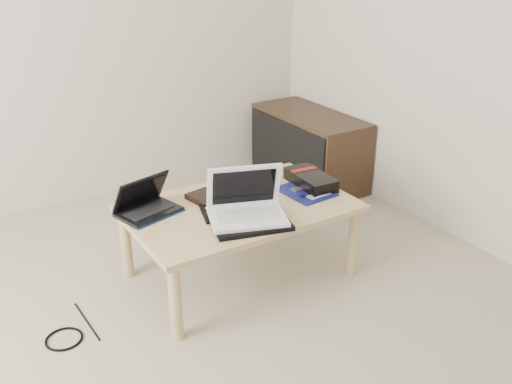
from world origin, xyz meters
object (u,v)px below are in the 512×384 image
media_cabinet (308,148)px  white_laptop (246,207)px  coffee_table (240,214)px  netbook (146,205)px  gpu_box (310,180)px

media_cabinet → white_laptop: size_ratio=2.19×
coffee_table → white_laptop: 0.21m
netbook → gpu_box: (0.87, -0.15, -0.01)m
coffee_table → gpu_box: gpu_box is taller
coffee_table → gpu_box: bearing=1.8°
coffee_table → gpu_box: 0.46m
coffee_table → gpu_box: size_ratio=3.40×
white_laptop → gpu_box: bearing=18.9°
netbook → gpu_box: 0.88m
media_cabinet → gpu_box: 1.04m
media_cabinet → netbook: (-1.48, -0.67, 0.19)m
coffee_table → media_cabinet: bearing=38.4°
media_cabinet → gpu_box: (-0.61, -0.82, 0.18)m
gpu_box → media_cabinet: bearing=53.5°
media_cabinet → gpu_box: media_cabinet is taller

